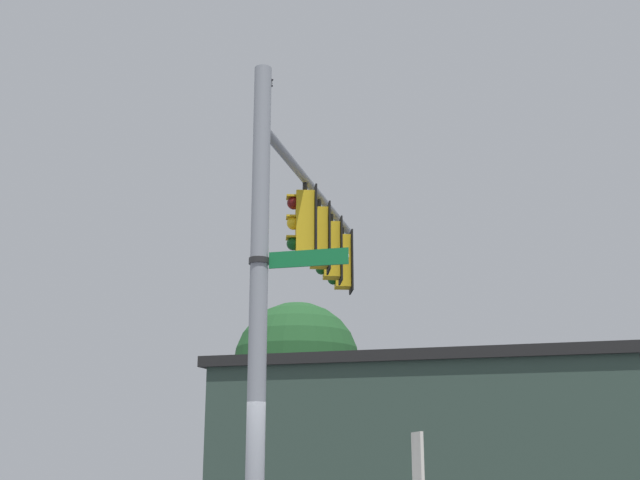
# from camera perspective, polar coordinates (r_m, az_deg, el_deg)

# --- Properties ---
(signal_pole) EXTENTS (0.24, 0.24, 7.21)m
(signal_pole) POSITION_cam_1_polar(r_m,az_deg,el_deg) (10.57, -4.45, -5.49)
(signal_pole) COLOR gray
(signal_pole) RESTS_ON ground
(mast_arm) EXTENTS (5.47, 2.01, 0.15)m
(mast_arm) POSITION_cam_1_polar(r_m,az_deg,el_deg) (13.90, -0.44, 3.63)
(mast_arm) COLOR gray
(traffic_light_nearest_pole) EXTENTS (0.54, 0.49, 1.31)m
(traffic_light_nearest_pole) POSITION_cam_1_polar(r_m,az_deg,el_deg) (13.13, -1.19, 1.22)
(traffic_light_nearest_pole) COLOR black
(traffic_light_mid_inner) EXTENTS (0.54, 0.49, 1.31)m
(traffic_light_mid_inner) POSITION_cam_1_polar(r_m,az_deg,el_deg) (14.00, -0.16, 0.18)
(traffic_light_mid_inner) COLOR black
(traffic_light_mid_outer) EXTENTS (0.54, 0.49, 1.31)m
(traffic_light_mid_outer) POSITION_cam_1_polar(r_m,az_deg,el_deg) (14.87, 0.74, -0.74)
(traffic_light_mid_outer) COLOR black
(traffic_light_arm_end) EXTENTS (0.54, 0.49, 1.31)m
(traffic_light_arm_end) POSITION_cam_1_polar(r_m,az_deg,el_deg) (15.76, 1.55, -1.55)
(traffic_light_arm_end) COLOR black
(street_name_sign) EXTENTS (0.56, 1.31, 0.22)m
(street_name_sign) POSITION_cam_1_polar(r_m,az_deg,el_deg) (10.61, -2.48, -1.41)
(street_name_sign) COLOR #147238
(bird_flying) EXTENTS (0.41, 0.27, 0.09)m
(bird_flying) POSITION_cam_1_polar(r_m,az_deg,el_deg) (16.84, -3.79, 11.03)
(bird_flying) COLOR black
(storefront_building) EXTENTS (10.75, 13.28, 4.48)m
(storefront_building) POSITION_cam_1_polar(r_m,az_deg,el_deg) (23.89, 7.82, -13.98)
(storefront_building) COLOR #33473D
(storefront_building) RESTS_ON ground
(tree_by_storefront) EXTENTS (4.26, 4.26, 6.89)m
(tree_by_storefront) POSITION_cam_1_polar(r_m,az_deg,el_deg) (27.22, -1.68, -8.95)
(tree_by_storefront) COLOR #4C3823
(tree_by_storefront) RESTS_ON ground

